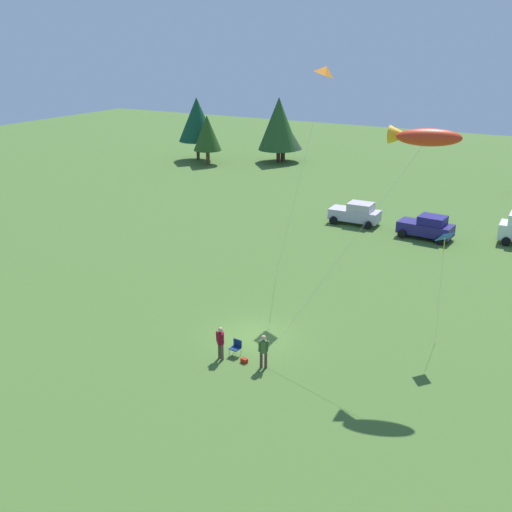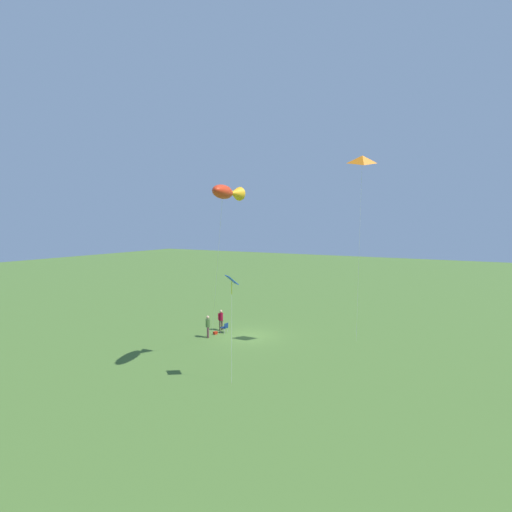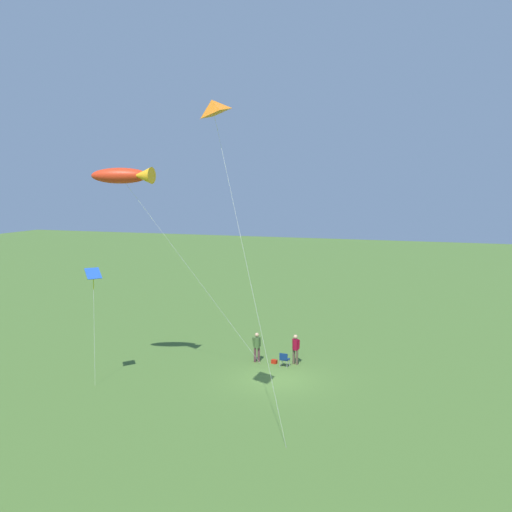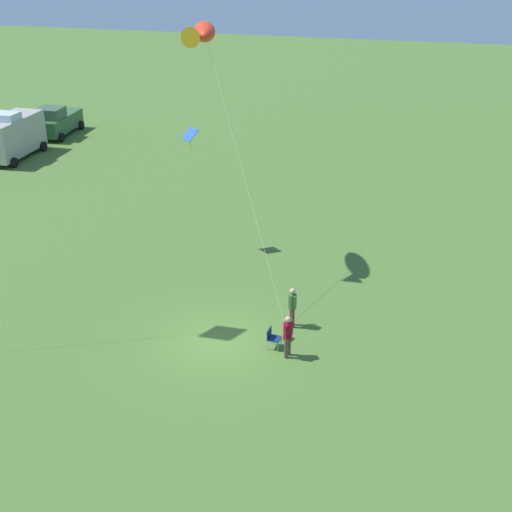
% 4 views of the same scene
% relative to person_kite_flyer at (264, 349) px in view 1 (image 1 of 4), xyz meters
% --- Properties ---
extents(ground_plane, '(160.00, 160.00, 0.00)m').
position_rel_person_kite_flyer_xyz_m(ground_plane, '(-2.03, 2.61, -1.02)').
color(ground_plane, '#46682B').
extents(person_kite_flyer, '(0.52, 0.46, 1.74)m').
position_rel_person_kite_flyer_xyz_m(person_kite_flyer, '(0.00, 0.00, 0.00)').
color(person_kite_flyer, '#4F2F33').
rests_on(person_kite_flyer, ground).
extents(folding_chair, '(0.52, 0.52, 0.82)m').
position_rel_person_kite_flyer_xyz_m(folding_chair, '(-1.78, 0.41, -0.53)').
color(folding_chair, navy).
rests_on(folding_chair, ground).
extents(person_spectator, '(0.51, 0.43, 1.74)m').
position_rel_person_kite_flyer_xyz_m(person_spectator, '(-2.24, -0.30, 0.00)').
color(person_spectator, brown).
rests_on(person_spectator, ground).
extents(backpack_on_grass, '(0.36, 0.29, 0.22)m').
position_rel_person_kite_flyer_xyz_m(backpack_on_grass, '(-1.05, -0.04, -0.91)').
color(backpack_on_grass, '#A61D0D').
rests_on(backpack_on_grass, ground).
extents(car_silver_compact, '(4.24, 2.29, 1.89)m').
position_rel_person_kite_flyer_xyz_m(car_silver_compact, '(-4.53, 24.61, -0.07)').
color(car_silver_compact, '#BCB2C5').
rests_on(car_silver_compact, ground).
extents(car_navy_hatch, '(4.33, 2.48, 1.89)m').
position_rel_person_kite_flyer_xyz_m(car_navy_hatch, '(1.73, 23.64, -0.07)').
color(car_navy_hatch, navy).
rests_on(car_navy_hatch, ground).
extents(treeline_distant, '(60.07, 10.54, 8.38)m').
position_rel_person_kite_flyer_xyz_m(treeline_distant, '(-10.23, 42.84, 3.60)').
color(treeline_distant, '#473D1C').
rests_on(treeline_distant, ground).
extents(kite_large_fish, '(7.38, 6.04, 11.16)m').
position_rel_person_kite_flyer_xyz_m(kite_large_fish, '(5.23, 5.29, 9.72)').
color(kite_large_fish, red).
rests_on(kite_large_fish, ground).
extents(kite_delta_orange, '(3.51, 1.81, 13.55)m').
position_rel_person_kite_flyer_xyz_m(kite_delta_orange, '(-2.09, 11.27, 12.12)').
color(kite_delta_orange, orange).
rests_on(kite_delta_orange, ground).
extents(kite_diamond_blue, '(0.90, 0.93, 6.09)m').
position_rel_person_kite_flyer_xyz_m(kite_diamond_blue, '(6.52, 6.50, 4.65)').
color(kite_diamond_blue, blue).
rests_on(kite_diamond_blue, ground).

